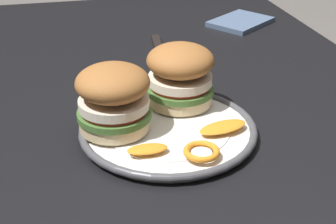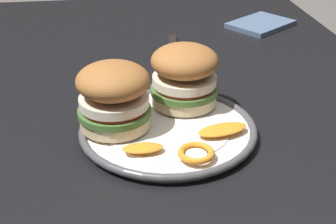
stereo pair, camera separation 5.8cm
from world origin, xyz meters
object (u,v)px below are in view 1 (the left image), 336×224
Objects in this scene: sandwich_half_left at (113,97)px; sandwich_half_right at (180,74)px; dinner_plate at (168,130)px; dining_table at (173,158)px; table_knife at (160,52)px.

sandwich_half_left and sandwich_half_right have the same top height.
dining_table is at bearing -20.23° from dinner_plate.
dinner_plate is 1.24× the size of table_knife.
sandwich_half_right is at bearing -90.43° from dining_table.
sandwich_half_left is at bearing 117.42° from sandwich_half_right.
sandwich_half_right is at bearing -27.28° from dinner_plate.
dinner_plate is 0.35m from table_knife.
sandwich_half_left is (0.01, 0.08, 0.06)m from dinner_plate.
sandwich_half_right is (0.07, -0.04, 0.06)m from dinner_plate.
dining_table is 0.13m from dinner_plate.
sandwich_half_left is at bearing 82.12° from dinner_plate.
dining_table is 0.20m from sandwich_half_left.
sandwich_half_right reaches higher than table_knife.
sandwich_half_left is 0.13m from sandwich_half_right.
dining_table is at bearing 172.85° from table_knife.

